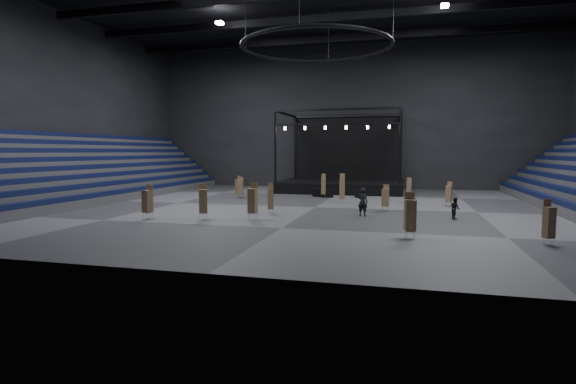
% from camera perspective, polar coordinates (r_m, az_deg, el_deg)
% --- Properties ---
extents(floor, '(50.00, 50.00, 0.00)m').
position_cam_1_polar(floor, '(37.23, 3.49, -1.94)').
color(floor, '#525255').
rests_on(floor, ground).
extents(wall_back, '(50.00, 0.20, 18.00)m').
position_cam_1_polar(wall_back, '(57.87, 7.59, 9.48)').
color(wall_back, black).
rests_on(wall_back, ground).
extents(wall_front, '(50.00, 0.20, 18.00)m').
position_cam_1_polar(wall_front, '(17.39, -10.60, 19.75)').
color(wall_front, black).
rests_on(wall_front, ground).
extents(wall_left, '(0.20, 42.00, 18.00)m').
position_cam_1_polar(wall_left, '(48.61, -27.25, 9.79)').
color(wall_left, black).
rests_on(wall_left, ground).
extents(bleachers_left, '(7.20, 40.00, 6.40)m').
position_cam_1_polar(bleachers_left, '(47.15, -25.02, 1.19)').
color(bleachers_left, '#49494C').
rests_on(bleachers_left, floor).
extents(stage, '(14.00, 10.00, 9.20)m').
position_cam_1_polar(stage, '(53.07, 6.87, 1.72)').
color(stage, black).
rests_on(stage, floor).
extents(truss_ring, '(12.30, 12.30, 5.15)m').
position_cam_1_polar(truss_ring, '(37.89, 3.60, 17.97)').
color(truss_ring, black).
rests_on(truss_ring, ceiling).
extents(flight_case_left, '(1.35, 0.92, 0.82)m').
position_cam_1_polar(flight_case_left, '(45.98, 3.96, -0.08)').
color(flight_case_left, black).
rests_on(flight_case_left, floor).
extents(flight_case_mid, '(1.34, 1.03, 0.80)m').
position_cam_1_polar(flight_case_mid, '(45.25, 4.92, -0.18)').
color(flight_case_mid, black).
rests_on(flight_case_mid, floor).
extents(flight_case_right, '(1.25, 0.78, 0.77)m').
position_cam_1_polar(flight_case_right, '(45.51, 9.22, -0.22)').
color(flight_case_right, black).
rests_on(flight_case_right, floor).
extents(chair_stack_0, '(0.48, 0.48, 2.40)m').
position_cam_1_polar(chair_stack_0, '(44.79, 4.52, 0.82)').
color(chair_stack_0, silver).
rests_on(chair_stack_0, floor).
extents(chair_stack_1, '(0.42, 0.42, 2.30)m').
position_cam_1_polar(chair_stack_1, '(41.17, 15.10, 0.22)').
color(chair_stack_1, silver).
rests_on(chair_stack_1, floor).
extents(chair_stack_2, '(0.52, 0.52, 2.65)m').
position_cam_1_polar(chair_stack_2, '(40.42, 6.90, 0.51)').
color(chair_stack_2, silver).
rests_on(chair_stack_2, floor).
extents(chair_stack_3, '(0.57, 0.57, 2.09)m').
position_cam_1_polar(chair_stack_3, '(40.05, 19.76, -0.16)').
color(chair_stack_3, silver).
rests_on(chair_stack_3, floor).
extents(chair_stack_4, '(0.57, 0.57, 2.27)m').
position_cam_1_polar(chair_stack_4, '(25.47, 30.22, -3.27)').
color(chair_stack_4, silver).
rests_on(chair_stack_4, floor).
extents(chair_stack_5, '(0.57, 0.57, 2.06)m').
position_cam_1_polar(chair_stack_5, '(35.35, 12.26, -0.63)').
color(chair_stack_5, silver).
rests_on(chair_stack_5, floor).
extents(chair_stack_6, '(0.65, 0.65, 2.47)m').
position_cam_1_polar(chair_stack_6, '(24.50, 15.23, -2.74)').
color(chair_stack_6, silver).
rests_on(chair_stack_6, floor).
extents(chair_stack_7, '(0.71, 0.71, 2.44)m').
position_cam_1_polar(chair_stack_7, '(30.79, -10.72, -1.09)').
color(chair_stack_7, silver).
rests_on(chair_stack_7, floor).
extents(chair_stack_8, '(0.57, 0.57, 2.10)m').
position_cam_1_polar(chair_stack_8, '(44.43, -6.04, 0.66)').
color(chair_stack_8, silver).
rests_on(chair_stack_8, floor).
extents(chair_stack_9, '(0.52, 0.52, 2.29)m').
position_cam_1_polar(chair_stack_9, '(33.14, -2.22, -0.78)').
color(chair_stack_9, silver).
rests_on(chair_stack_9, floor).
extents(chair_stack_10, '(0.67, 0.67, 2.35)m').
position_cam_1_polar(chair_stack_10, '(32.04, -17.41, -1.06)').
color(chair_stack_10, silver).
rests_on(chair_stack_10, floor).
extents(chair_stack_11, '(0.49, 0.49, 2.13)m').
position_cam_1_polar(chair_stack_11, '(24.52, 15.33, -3.14)').
color(chair_stack_11, silver).
rests_on(chair_stack_11, floor).
extents(chair_stack_12, '(0.57, 0.57, 2.53)m').
position_cam_1_polar(chair_stack_12, '(30.30, -4.50, -1.05)').
color(chair_stack_12, silver).
rests_on(chair_stack_12, floor).
extents(chair_stack_13, '(0.56, 0.56, 2.17)m').
position_cam_1_polar(chair_stack_13, '(45.32, -6.36, 0.73)').
color(chair_stack_13, silver).
rests_on(chair_stack_13, floor).
extents(man_center, '(0.84, 0.66, 2.03)m').
position_cam_1_polar(man_center, '(32.43, 9.46, -1.25)').
color(man_center, black).
rests_on(man_center, floor).
extents(crew_member, '(0.76, 0.86, 1.48)m').
position_cam_1_polar(crew_member, '(32.67, 20.46, -1.94)').
color(crew_member, black).
rests_on(crew_member, floor).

